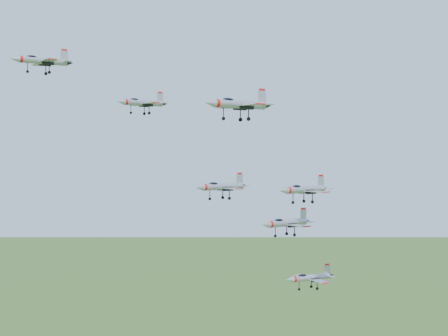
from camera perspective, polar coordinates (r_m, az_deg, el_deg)
jet_lead at (r=129.56m, az=-16.35°, el=9.41°), size 12.62×10.38×3.38m
jet_left_high at (r=118.86m, az=-7.51°, el=5.95°), size 10.73×8.88×2.87m
jet_right_high at (r=107.21m, az=1.30°, el=5.87°), size 13.77×11.31×3.69m
jet_left_low at (r=133.21m, az=-0.26°, el=-1.70°), size 13.61×11.26×3.64m
jet_right_low at (r=118.92m, az=7.29°, el=-1.95°), size 12.75×10.59×3.41m
jet_trail at (r=130.10m, az=5.69°, el=-5.00°), size 13.50×11.19×3.61m
jet_extra at (r=145.28m, az=7.84°, el=-9.88°), size 13.20×10.96×3.53m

